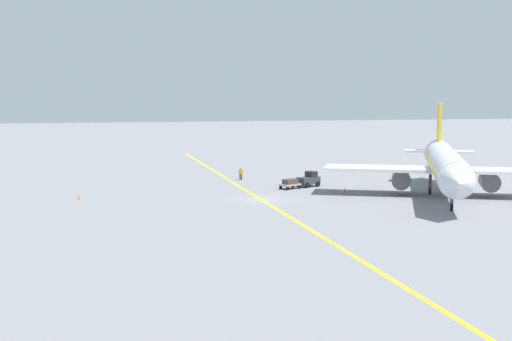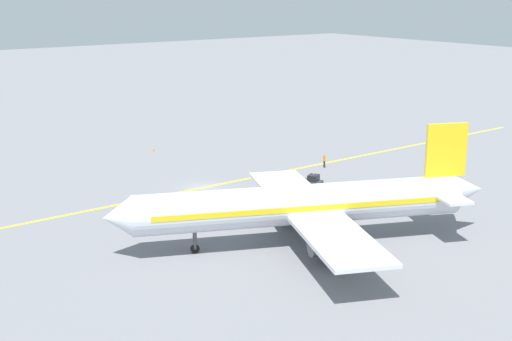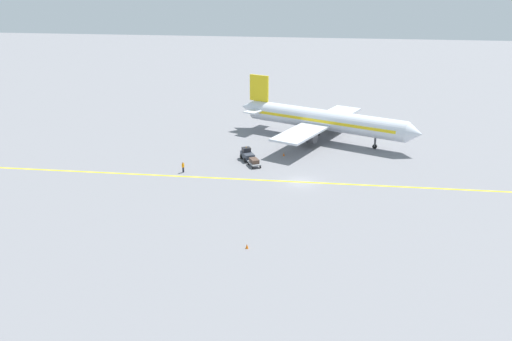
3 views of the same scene
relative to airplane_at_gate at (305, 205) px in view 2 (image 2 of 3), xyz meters
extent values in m
plane|color=slate|center=(21.37, -2.35, -3.71)|extent=(400.00, 400.00, 0.00)
cube|color=yellow|center=(21.37, -2.35, -3.71)|extent=(3.76, 119.96, 0.01)
cylinder|color=silver|center=(0.17, 0.41, 0.09)|extent=(15.04, 29.02, 3.60)
cone|color=silver|center=(6.50, 15.32, 0.09)|extent=(4.09, 3.55, 3.42)
cone|color=silver|center=(-6.27, -14.78, 0.39)|extent=(3.99, 3.96, 3.06)
cube|color=yellow|center=(0.17, 0.41, 0.24)|extent=(13.90, 26.28, 0.50)
cube|color=silver|center=(-0.22, -0.51, -0.63)|extent=(27.81, 15.73, 0.36)
cylinder|color=#4C4C51|center=(-4.82, 1.44, -1.88)|extent=(3.28, 3.81, 2.20)
cylinder|color=#4C4C51|center=(4.38, -2.47, -1.88)|extent=(3.28, 3.81, 2.20)
cube|color=yellow|center=(-5.30, -12.48, 4.39)|extent=(1.89, 3.82, 5.00)
cube|color=silver|center=(-5.10, -12.02, 0.49)|extent=(9.22, 5.73, 0.24)
cylinder|color=#4C4C51|center=(3.92, 9.24, -2.31)|extent=(0.36, 0.36, 2.00)
cylinder|color=black|center=(3.92, 9.24, -3.31)|extent=(0.57, 0.85, 0.80)
cylinder|color=#4C4C51|center=(-2.08, -0.81, -2.31)|extent=(0.36, 0.36, 2.00)
cylinder|color=black|center=(-2.08, -0.81, -3.31)|extent=(0.57, 0.85, 0.80)
cylinder|color=#4C4C51|center=(0.86, -2.06, -2.31)|extent=(0.36, 0.36, 2.00)
cylinder|color=black|center=(0.86, -2.06, -3.31)|extent=(0.57, 0.85, 0.80)
cube|color=#333842|center=(13.11, -11.62, -2.91)|extent=(3.35, 2.77, 0.90)
cube|color=black|center=(12.63, -11.88, -2.11)|extent=(1.58, 1.65, 0.70)
sphere|color=orange|center=(12.63, -11.88, -1.68)|extent=(0.16, 0.16, 0.16)
cylinder|color=black|center=(12.62, -12.75, -3.36)|extent=(0.73, 0.56, 0.70)
cylinder|color=black|center=(11.89, -11.44, -3.36)|extent=(0.73, 0.56, 0.70)
cylinder|color=black|center=(14.33, -11.80, -3.36)|extent=(0.73, 0.56, 0.70)
cylinder|color=black|center=(13.59, -10.49, -3.36)|extent=(0.73, 0.56, 0.70)
cube|color=gray|center=(15.90, -10.06, -3.17)|extent=(2.95, 2.49, 0.20)
cube|color=#4C382D|center=(15.90, -10.06, -2.77)|extent=(2.14, 1.86, 0.60)
cylinder|color=black|center=(15.30, -11.11, -3.49)|extent=(0.45, 0.34, 0.44)
cylinder|color=black|center=(14.69, -10.01, -3.49)|extent=(0.45, 0.34, 0.44)
cylinder|color=black|center=(17.12, -10.10, -3.49)|extent=(0.45, 0.34, 0.44)
cylinder|color=black|center=(16.50, -9.00, -3.49)|extent=(0.45, 0.34, 0.44)
cylinder|color=#23232D|center=(20.16, -20.25, -3.28)|extent=(0.16, 0.16, 0.85)
cylinder|color=#23232D|center=(20.35, -20.31, -3.28)|extent=(0.16, 0.16, 0.85)
cube|color=orange|center=(20.26, -20.28, -2.56)|extent=(0.41, 0.32, 0.60)
cylinder|color=orange|center=(20.03, -20.21, -2.56)|extent=(0.10, 0.10, 0.55)
cylinder|color=orange|center=(20.48, -20.36, -2.56)|extent=(0.10, 0.10, 0.55)
sphere|color=#9E7051|center=(20.26, -20.28, -2.14)|extent=(0.22, 0.22, 0.22)
cone|color=orange|center=(10.16, -5.97, -3.43)|extent=(0.32, 0.32, 0.55)
cone|color=orange|center=(41.50, -6.76, -3.43)|extent=(0.32, 0.32, 0.55)
camera|label=1|loc=(38.62, 75.44, 8.62)|focal=50.00mm
camera|label=2|loc=(-46.84, 39.60, 19.11)|focal=50.00mm
camera|label=3|loc=(88.52, 1.61, 23.48)|focal=35.00mm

